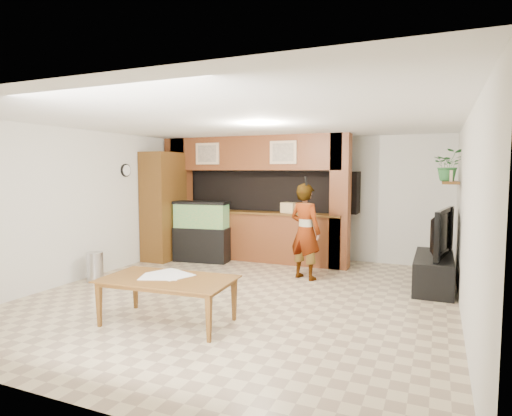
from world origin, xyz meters
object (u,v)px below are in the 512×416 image
at_px(aquarium, 202,232).
at_px(person, 305,231).
at_px(television, 435,232).
at_px(dining_table, 167,302).
at_px(pantry_cabinet, 164,206).

distance_m(aquarium, person, 2.47).
distance_m(television, dining_table, 4.35).
height_order(aquarium, television, television).
distance_m(aquarium, television, 4.50).
relative_size(aquarium, dining_table, 0.77).
bearing_deg(pantry_cabinet, person, -7.71).
relative_size(aquarium, television, 0.95).
relative_size(pantry_cabinet, dining_table, 1.40).
height_order(aquarium, person, person).
bearing_deg(pantry_cabinet, television, -2.08).
bearing_deg(person, pantry_cabinet, 13.44).
bearing_deg(pantry_cabinet, aquarium, 6.59).
bearing_deg(person, television, -152.06).
height_order(aquarium, dining_table, aquarium).
height_order(pantry_cabinet, aquarium, pantry_cabinet).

